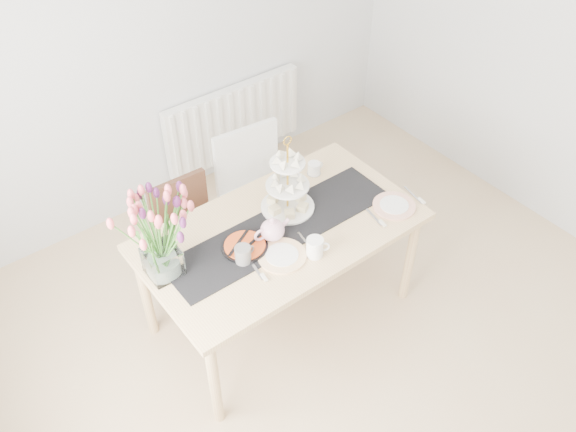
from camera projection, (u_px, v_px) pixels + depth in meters
room_shell at (403, 216)px, 2.73m from camera, size 4.50×4.50×4.50m
radiator at (234, 122)px, 4.81m from camera, size 1.20×0.08×0.60m
dining_table at (281, 238)px, 3.52m from camera, size 1.60×0.90×0.75m
chair_brown at (190, 230)px, 3.88m from camera, size 0.41×0.41×0.80m
chair_white at (256, 186)px, 4.07m from camera, size 0.51×0.51×0.93m
table_runner at (281, 228)px, 3.46m from camera, size 1.40×0.35×0.01m
tulip_vase at (156, 226)px, 2.98m from camera, size 0.63×0.63×0.53m
cake_stand at (288, 191)px, 3.50m from camera, size 0.32×0.32×0.46m
teapot at (272, 230)px, 3.36m from camera, size 0.23×0.20×0.14m
cream_jug at (314, 169)px, 3.81m from camera, size 0.08×0.08×0.08m
tart_tin at (245, 247)px, 3.34m from camera, size 0.26×0.26×0.03m
mug_grey at (243, 255)px, 3.24m from camera, size 0.10×0.10×0.11m
mug_white at (315, 247)px, 3.28m from camera, size 0.13×0.13×0.11m
plate_left at (282, 256)px, 3.30m from camera, size 0.31×0.31×0.01m
plate_right at (394, 206)px, 3.60m from camera, size 0.30×0.30×0.01m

